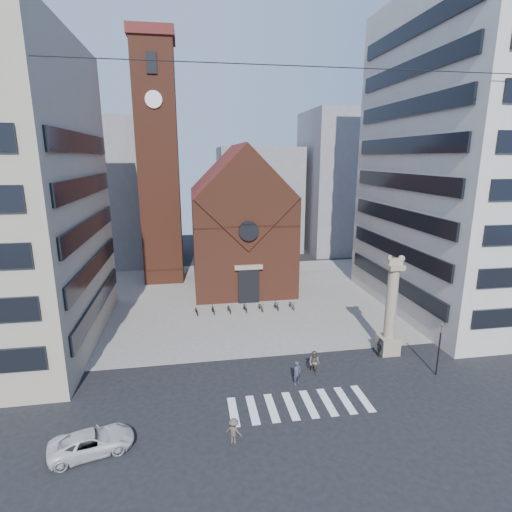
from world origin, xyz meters
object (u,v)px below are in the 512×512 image
(white_car, at_px, (92,442))
(pedestrian_1, at_px, (314,363))
(lion_column, at_px, (390,315))
(scooter_0, at_px, (197,311))
(pedestrian_2, at_px, (380,347))
(traffic_light, at_px, (439,348))
(pedestrian_0, at_px, (297,373))

(white_car, relative_size, pedestrian_1, 2.37)
(lion_column, bearing_deg, scooter_0, 144.93)
(pedestrian_2, bearing_deg, scooter_0, 56.33)
(traffic_light, bearing_deg, white_car, -169.88)
(white_car, height_order, pedestrian_2, pedestrian_2)
(lion_column, distance_m, pedestrian_2, 2.86)
(traffic_light, bearing_deg, pedestrian_0, 177.20)
(pedestrian_1, bearing_deg, lion_column, 64.55)
(traffic_light, xyz_separation_m, pedestrian_0, (-10.97, 0.54, -1.38))
(lion_column, relative_size, traffic_light, 2.02)
(traffic_light, xyz_separation_m, white_car, (-24.35, -4.34, -1.65))
(pedestrian_1, bearing_deg, white_car, -111.52)
(lion_column, distance_m, white_car, 24.03)
(white_car, xyz_separation_m, pedestrian_0, (13.38, 4.88, 0.27))
(pedestrian_2, bearing_deg, pedestrian_1, 110.55)
(pedestrian_1, distance_m, scooter_0, 16.15)
(white_car, xyz_separation_m, scooter_0, (6.34, 19.59, -0.16))
(lion_column, bearing_deg, white_car, -159.53)
(lion_column, height_order, pedestrian_1, lion_column)
(traffic_light, relative_size, pedestrian_1, 2.22)
(lion_column, relative_size, pedestrian_2, 5.22)
(traffic_light, height_order, pedestrian_2, traffic_light)
(lion_column, bearing_deg, pedestrian_1, -162.20)
(pedestrian_1, xyz_separation_m, pedestrian_2, (6.31, 1.82, -0.14))
(pedestrian_0, height_order, scooter_0, pedestrian_0)
(white_car, bearing_deg, pedestrian_1, -82.92)
(pedestrian_1, xyz_separation_m, scooter_0, (-8.70, 13.59, -0.49))
(traffic_light, relative_size, scooter_0, 2.64)
(lion_column, distance_m, pedestrian_0, 9.96)
(traffic_light, distance_m, white_car, 24.79)
(pedestrian_1, bearing_deg, scooter_0, 169.38)
(traffic_light, relative_size, pedestrian_0, 2.36)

